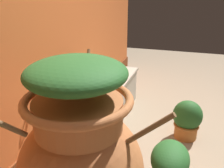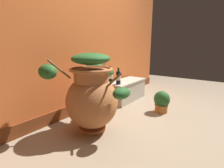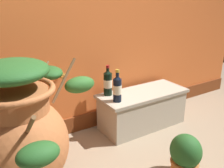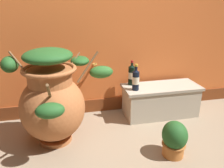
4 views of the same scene
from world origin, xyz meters
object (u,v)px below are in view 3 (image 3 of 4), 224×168
Objects in this scene: terracotta_urn at (21,132)px; wine_bottle_middle at (117,88)px; wine_bottle_left at (108,82)px; potted_shrub at (185,155)px.

terracotta_urn reaches higher than wine_bottle_middle.
terracotta_urn is 3.67× the size of wine_bottle_left.
wine_bottle_left is at bearing 87.34° from wine_bottle_middle.
potted_shrub is (0.12, -0.87, -0.32)m from wine_bottle_left.
terracotta_urn is at bearing -165.41° from wine_bottle_middle.
potted_shrub is at bearing -79.48° from wine_bottle_middle.
wine_bottle_left is (0.88, 0.40, 0.05)m from terracotta_urn.
wine_bottle_middle is 0.78m from potted_shrub.
wine_bottle_middle reaches higher than potted_shrub.
terracotta_urn is 3.22× the size of potted_shrub.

